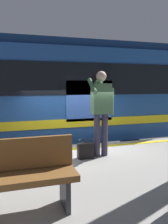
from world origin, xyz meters
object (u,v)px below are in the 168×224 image
at_px(passenger, 101,106).
at_px(bench, 18,174).
at_px(handbag, 86,150).
at_px(train_carriage, 23,91).

bearing_deg(passenger, bench, 45.07).
height_order(handbag, bench, bench).
bearing_deg(train_carriage, handbag, 109.19).
relative_size(train_carriage, handbag, 25.48).
height_order(passenger, bench, passenger).
bearing_deg(bench, train_carriage, -93.47).
relative_size(train_carriage, bench, 7.14).
bearing_deg(handbag, passenger, -168.51).
distance_m(passenger, handbag, 0.99).
bearing_deg(passenger, train_carriage, -64.54).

